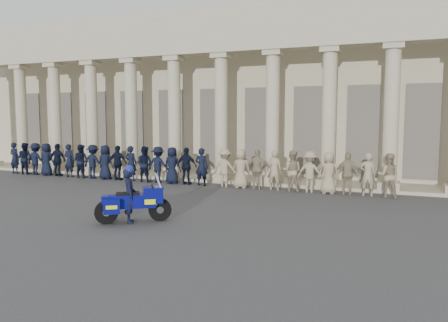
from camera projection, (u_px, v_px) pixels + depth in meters
ground at (164, 219)px, 13.87m from camera, size 90.00×90.00×0.00m
building at (282, 96)px, 27.01m from camera, size 40.00×12.50×9.00m
officer_rank at (167, 165)px, 21.26m from camera, size 20.79×0.67×1.78m
motorcycle at (134, 202)px, 13.38m from camera, size 1.98×1.65×1.50m
rider at (130, 194)px, 13.32m from camera, size 0.69×0.73×1.77m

